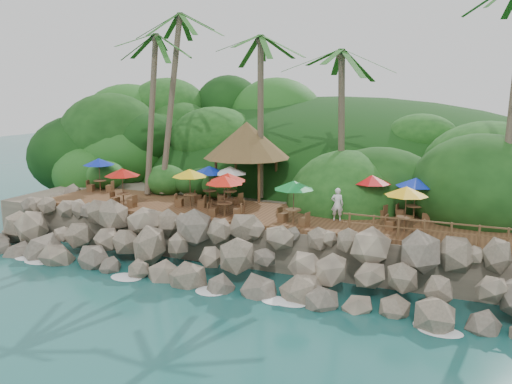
% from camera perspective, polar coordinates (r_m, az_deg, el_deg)
% --- Properties ---
extents(ground, '(140.00, 140.00, 0.00)m').
position_cam_1_polar(ground, '(24.10, -5.68, -10.56)').
color(ground, '#19514F').
rests_on(ground, ground).
extents(land_base, '(32.00, 25.20, 2.10)m').
position_cam_1_polar(land_base, '(38.02, 5.91, -0.75)').
color(land_base, gray).
rests_on(land_base, ground).
extents(jungle_hill, '(44.80, 28.00, 15.40)m').
position_cam_1_polar(jungle_hill, '(45.31, 8.69, -0.21)').
color(jungle_hill, '#143811').
rests_on(jungle_hill, ground).
extents(seawall, '(29.00, 4.00, 2.30)m').
position_cam_1_polar(seawall, '(25.38, -3.56, -6.63)').
color(seawall, gray).
rests_on(seawall, ground).
extents(terrace, '(26.00, 5.00, 0.20)m').
position_cam_1_polar(terrace, '(28.59, 0.00, -2.36)').
color(terrace, brown).
rests_on(terrace, land_base).
extents(jungle_foliage, '(44.00, 16.00, 12.00)m').
position_cam_1_polar(jungle_foliage, '(37.32, 5.42, -2.62)').
color(jungle_foliage, '#143811').
rests_on(jungle_foliage, ground).
extents(foam_line, '(25.20, 0.80, 0.06)m').
position_cam_1_polar(foam_line, '(24.34, -5.34, -10.26)').
color(foam_line, white).
rests_on(foam_line, ground).
extents(palms, '(28.61, 7.19, 13.15)m').
position_cam_1_polar(palms, '(29.89, 6.74, 17.49)').
color(palms, brown).
rests_on(palms, ground).
extents(palapa, '(5.30, 5.30, 4.60)m').
position_cam_1_polar(palapa, '(32.08, -1.02, 5.65)').
color(palapa, brown).
rests_on(palapa, ground).
extents(dining_clusters, '(21.59, 5.20, 2.17)m').
position_cam_1_polar(dining_clusters, '(28.44, -1.07, 1.48)').
color(dining_clusters, brown).
rests_on(dining_clusters, terrace).
extents(railing, '(8.30, 0.10, 1.00)m').
position_cam_1_polar(railing, '(24.03, 19.08, -3.91)').
color(railing, brown).
rests_on(railing, terrace).
extents(waiter, '(0.68, 0.51, 1.69)m').
position_cam_1_polar(waiter, '(26.85, 8.79, -1.33)').
color(waiter, white).
rests_on(waiter, terrace).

